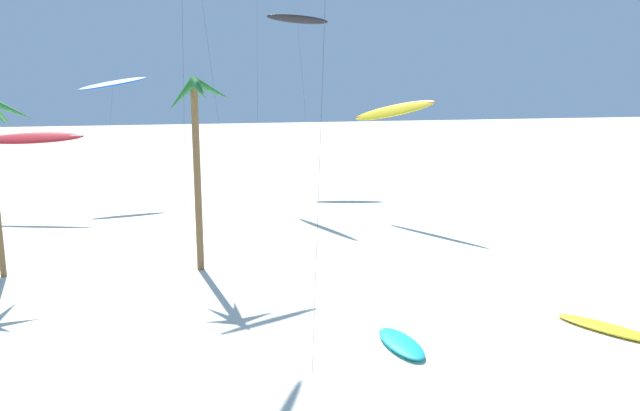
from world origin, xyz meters
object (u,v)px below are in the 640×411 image
object	(u,v)px
flying_kite_4	(297,19)
flying_kite_9	(113,84)
flying_kite_1	(393,111)
grounded_kite_0	(609,328)
grounded_kite_2	(401,343)
palm_tree_3	(195,122)
flying_kite_5	(32,138)

from	to	relation	value
flying_kite_4	flying_kite_9	xyz separation A→B (m)	(-18.24, -6.81, -6.50)
flying_kite_1	flying_kite_9	bearing A→B (deg)	149.02
flying_kite_9	grounded_kite_0	distance (m)	45.78
flying_kite_1	grounded_kite_2	size ratio (longest dim) A/B	2.78
flying_kite_1	flying_kite_9	world-z (taller)	flying_kite_9
grounded_kite_0	flying_kite_1	bearing A→B (deg)	94.28
palm_tree_3	grounded_kite_2	world-z (taller)	palm_tree_3
flying_kite_1	grounded_kite_2	xyz separation A→B (m)	(-7.78, -24.00, -8.33)
flying_kite_1	grounded_kite_0	distance (m)	25.91
palm_tree_3	flying_kite_4	world-z (taller)	flying_kite_4
flying_kite_5	grounded_kite_2	world-z (taller)	flying_kite_5
flying_kite_5	grounded_kite_0	distance (m)	44.07
flying_kite_1	flying_kite_4	bearing A→B (deg)	100.71
palm_tree_3	flying_kite_9	world-z (taller)	flying_kite_9
flying_kite_9	grounded_kite_0	xyz separation A→B (m)	(23.85, -37.68, -10.37)
palm_tree_3	flying_kite_5	world-z (taller)	palm_tree_3
flying_kite_4	flying_kite_9	bearing A→B (deg)	-159.51
palm_tree_3	flying_kite_1	distance (m)	19.12
flying_kite_5	grounded_kite_2	xyz separation A→B (m)	(20.21, -31.42, -6.09)
grounded_kite_2	flying_kite_9	bearing A→B (deg)	110.94
flying_kite_1	flying_kite_5	xyz separation A→B (m)	(-27.99, 7.42, -2.24)
flying_kite_5	grounded_kite_0	xyz separation A→B (m)	(29.82, -31.87, -6.13)
flying_kite_4	grounded_kite_0	distance (m)	47.91
palm_tree_3	flying_kite_5	size ratio (longest dim) A/B	1.30
grounded_kite_2	flying_kite_1	bearing A→B (deg)	72.05
flying_kite_5	flying_kite_1	bearing A→B (deg)	-14.85
palm_tree_3	flying_kite_9	bearing A→B (deg)	104.92
palm_tree_3	grounded_kite_2	distance (m)	17.23
flying_kite_5	flying_kite_4	bearing A→B (deg)	27.54
flying_kite_9	grounded_kite_0	size ratio (longest dim) A/B	2.45
palm_tree_3	flying_kite_1	xyz separation A→B (m)	(15.53, 11.15, -0.11)
flying_kite_9	grounded_kite_2	world-z (taller)	flying_kite_9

